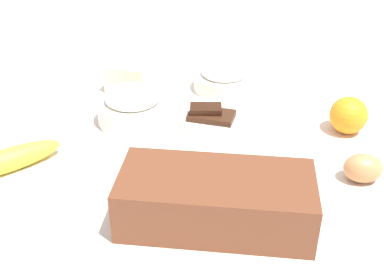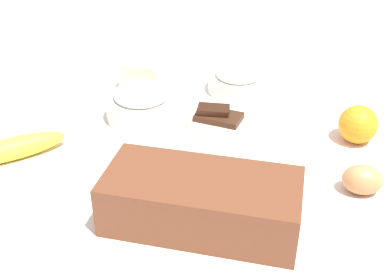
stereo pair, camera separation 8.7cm
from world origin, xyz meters
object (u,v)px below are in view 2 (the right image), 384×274
at_px(egg_near_butter, 362,180).
at_px(sugar_bowl, 238,80).
at_px(flour_bowl, 142,103).
at_px(banana, 12,149).
at_px(orange_fruit, 358,124).
at_px(butter_block, 143,75).
at_px(loaf_pan, 201,200).
at_px(chocolate_plate, 218,119).

bearing_deg(egg_near_butter, sugar_bowl, -47.47).
relative_size(flour_bowl, sugar_bowl, 1.05).
bearing_deg(banana, orange_fruit, -155.93).
bearing_deg(orange_fruit, sugar_bowl, -28.36).
height_order(flour_bowl, sugar_bowl, flour_bowl).
distance_m(sugar_bowl, butter_block, 0.22).
bearing_deg(egg_near_butter, loaf_pan, 34.80).
relative_size(flour_bowl, egg_near_butter, 2.19).
bearing_deg(sugar_bowl, flour_bowl, 50.82).
bearing_deg(chocolate_plate, loaf_pan, 101.26).
xyz_separation_m(flour_bowl, egg_near_butter, (-0.43, 0.12, -0.01)).
xyz_separation_m(orange_fruit, butter_block, (0.47, -0.10, -0.01)).
bearing_deg(flour_bowl, loaf_pan, 128.25).
xyz_separation_m(sugar_bowl, banana, (0.31, 0.40, -0.01)).
xyz_separation_m(loaf_pan, butter_block, (0.27, -0.41, -0.01)).
height_order(loaf_pan, orange_fruit, loaf_pan).
height_order(sugar_bowl, egg_near_butter, sugar_bowl).
bearing_deg(sugar_bowl, orange_fruit, 151.64).
relative_size(loaf_pan, sugar_bowl, 2.14).
xyz_separation_m(flour_bowl, sugar_bowl, (-0.15, -0.19, -0.01)).
height_order(loaf_pan, chocolate_plate, loaf_pan).
bearing_deg(loaf_pan, butter_block, -61.83).
xyz_separation_m(banana, egg_near_butter, (-0.59, -0.09, 0.00)).
bearing_deg(flour_bowl, banana, 53.20).
bearing_deg(butter_block, loaf_pan, 123.34).
height_order(banana, orange_fruit, orange_fruit).
relative_size(sugar_bowl, butter_block, 1.51).
bearing_deg(chocolate_plate, egg_near_butter, 152.87).
bearing_deg(flour_bowl, butter_block, -67.75).
bearing_deg(chocolate_plate, sugar_bowl, -90.01).
xyz_separation_m(butter_block, chocolate_plate, (-0.21, 0.11, -0.02)).
relative_size(sugar_bowl, chocolate_plate, 1.04).
bearing_deg(chocolate_plate, banana, 37.38).
xyz_separation_m(loaf_pan, orange_fruit, (-0.20, -0.31, -0.01)).
xyz_separation_m(loaf_pan, egg_near_butter, (-0.22, -0.15, -0.02)).
relative_size(orange_fruit, chocolate_plate, 0.55).
height_order(banana, egg_near_butter, egg_near_butter).
bearing_deg(sugar_bowl, butter_block, 12.54).
distance_m(loaf_pan, flour_bowl, 0.34).
xyz_separation_m(sugar_bowl, egg_near_butter, (-0.28, 0.30, -0.00)).
relative_size(loaf_pan, flour_bowl, 2.05).
distance_m(banana, butter_block, 0.37).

